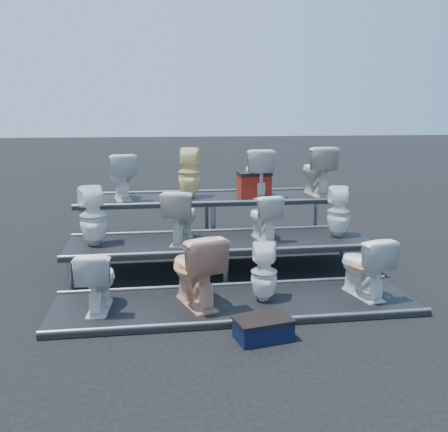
{
  "coord_description": "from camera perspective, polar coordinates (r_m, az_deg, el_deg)",
  "views": [
    {
      "loc": [
        -0.91,
        -6.69,
        2.22
      ],
      "look_at": [
        0.06,
        0.1,
        0.79
      ],
      "focal_mm": 40.0,
      "sensor_mm": 36.0,
      "label": 1
    }
  ],
  "objects": [
    {
      "name": "toilet_1",
      "position": [
        5.68,
        -3.3,
        -6.04
      ],
      "size": [
        0.7,
        0.93,
        0.85
      ],
      "primitive_type": "imported",
      "rotation": [
        0.0,
        0.0,
        3.45
      ],
      "color": "#E0A98C",
      "rests_on": "tier_front"
    },
    {
      "name": "toilet_6",
      "position": [
        7.01,
        4.55,
        -0.09
      ],
      "size": [
        0.46,
        0.69,
        0.65
      ],
      "primitive_type": "imported",
      "rotation": [
        0.0,
        0.0,
        3.31
      ],
      "color": "white",
      "rests_on": "tier_mid"
    },
    {
      "name": "toilet_5",
      "position": [
        6.84,
        -4.95,
        0.01
      ],
      "size": [
        0.59,
        0.81,
        0.74
      ],
      "primitive_type": "imported",
      "rotation": [
        0.0,
        0.0,
        2.88
      ],
      "color": "beige",
      "rests_on": "tier_mid"
    },
    {
      "name": "tier_front",
      "position": [
        5.89,
        1.34,
        -10.06
      ],
      "size": [
        4.2,
        1.2,
        0.06
      ],
      "primitive_type": "cube",
      "color": "black",
      "rests_on": "ground"
    },
    {
      "name": "toilet_7",
      "position": [
        7.32,
        13.0,
        0.46
      ],
      "size": [
        0.4,
        0.4,
        0.72
      ],
      "primitive_type": "imported",
      "rotation": [
        0.0,
        0.0,
        2.9
      ],
      "color": "white",
      "rests_on": "tier_mid"
    },
    {
      "name": "toilet_10",
      "position": [
        8.23,
        3.83,
        4.99
      ],
      "size": [
        0.45,
        0.77,
        0.78
      ],
      "primitive_type": "imported",
      "rotation": [
        0.0,
        0.0,
        3.13
      ],
      "color": "white",
      "rests_on": "tier_back"
    },
    {
      "name": "ground",
      "position": [
        7.11,
        -0.41,
        -6.42
      ],
      "size": [
        80.0,
        80.0,
        0.0
      ],
      "primitive_type": "plane",
      "color": "black",
      "rests_on": "ground"
    },
    {
      "name": "step_stool",
      "position": [
        5.1,
        4.51,
        -12.88
      ],
      "size": [
        0.59,
        0.43,
        0.19
      ],
      "primitive_type": "cube",
      "rotation": [
        0.0,
        0.0,
        0.21
      ],
      "color": "black",
      "rests_on": "ground"
    },
    {
      "name": "toilet_4",
      "position": [
        6.88,
        -14.72,
        -0.04
      ],
      "size": [
        0.44,
        0.45,
        0.8
      ],
      "primitive_type": "imported",
      "rotation": [
        0.0,
        0.0,
        3.41
      ],
      "color": "white",
      "rests_on": "tier_mid"
    },
    {
      "name": "toilet_0",
      "position": [
        5.72,
        -14.26,
        -7.09
      ],
      "size": [
        0.44,
        0.71,
        0.69
      ],
      "primitive_type": "imported",
      "rotation": [
        0.0,
        0.0,
        3.06
      ],
      "color": "white",
      "rests_on": "tier_front"
    },
    {
      "name": "tier_mid",
      "position": [
        7.04,
        -0.41,
        -4.64
      ],
      "size": [
        4.2,
        1.2,
        0.46
      ],
      "primitive_type": "cube",
      "color": "black",
      "rests_on": "ground"
    },
    {
      "name": "toilet_3",
      "position": [
        6.19,
        15.68,
        -5.48
      ],
      "size": [
        0.56,
        0.8,
        0.74
      ],
      "primitive_type": "imported",
      "rotation": [
        0.0,
        0.0,
        3.35
      ],
      "color": "white",
      "rests_on": "tier_front"
    },
    {
      "name": "toilet_2",
      "position": [
        5.83,
        4.6,
        -6.46
      ],
      "size": [
        0.37,
        0.37,
        0.68
      ],
      "primitive_type": "imported",
      "rotation": [
        0.0,
        0.0,
        2.93
      ],
      "color": "white",
      "rests_on": "tier_front"
    },
    {
      "name": "toilet_8",
      "position": [
        8.07,
        -11.61,
        4.46
      ],
      "size": [
        0.53,
        0.78,
        0.73
      ],
      "primitive_type": "imported",
      "rotation": [
        0.0,
        0.0,
        3.31
      ],
      "color": "white",
      "rests_on": "tier_back"
    },
    {
      "name": "toilet_11",
      "position": [
        8.5,
        10.57,
        5.14
      ],
      "size": [
        0.48,
        0.81,
        0.81
      ],
      "primitive_type": "imported",
      "rotation": [
        0.0,
        0.0,
        3.17
      ],
      "color": "beige",
      "rests_on": "tier_back"
    },
    {
      "name": "red_crate",
      "position": [
        8.15,
        3.44,
        3.42
      ],
      "size": [
        0.5,
        0.41,
        0.36
      ],
      "primitive_type": "cube",
      "rotation": [
        0.0,
        0.0,
        0.02
      ],
      "color": "maroon",
      "rests_on": "tier_back"
    },
    {
      "name": "toilet_9",
      "position": [
        8.07,
        -3.98,
        4.93
      ],
      "size": [
        0.41,
        0.42,
        0.8
      ],
      "primitive_type": "imported",
      "rotation": [
        0.0,
        0.0,
        3.0
      ],
      "color": "#F5E295",
      "rests_on": "tier_back"
    },
    {
      "name": "tier_back",
      "position": [
        8.24,
        -1.64,
        -0.77
      ],
      "size": [
        4.2,
        1.2,
        0.86
      ],
      "primitive_type": "cube",
      "color": "black",
      "rests_on": "ground"
    }
  ]
}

